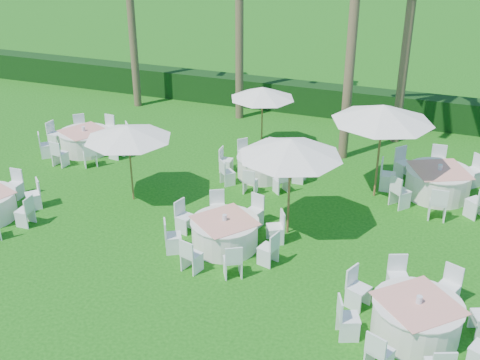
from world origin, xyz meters
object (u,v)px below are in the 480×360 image
object	(u,v)px
banquet_table_b	(225,233)
banquet_table_d	(85,141)
umbrella_d	(383,113)
umbrella_b	(291,148)
umbrella_c	(262,93)
banquet_table_c	(416,318)
banquet_table_f	(438,182)
umbrella_a	(128,132)
banquet_table_e	(262,166)

from	to	relation	value
banquet_table_b	banquet_table_d	world-z (taller)	banquet_table_b
umbrella_d	umbrella_b	bearing A→B (deg)	-121.85
umbrella_b	umbrella_c	size ratio (longest dim) A/B	1.18
banquet_table_b	banquet_table_c	bearing A→B (deg)	-20.22
banquet_table_c	umbrella_d	size ratio (longest dim) A/B	1.07
umbrella_b	umbrella_d	world-z (taller)	umbrella_d
banquet_table_d	umbrella_b	size ratio (longest dim) A/B	1.13
banquet_table_f	banquet_table_d	bearing A→B (deg)	-176.24
banquet_table_b	banquet_table_f	xyz separation A→B (m)	(5.03, 4.98, 0.04)
banquet_table_f	umbrella_b	bearing A→B (deg)	-134.73
banquet_table_b	umbrella_c	size ratio (longest dim) A/B	1.33
banquet_table_c	umbrella_a	size ratio (longest dim) A/B	1.25
banquet_table_d	umbrella_c	distance (m)	6.56
banquet_table_b	banquet_table_e	distance (m)	4.41
umbrella_d	banquet_table_d	bearing A→B (deg)	-179.30
banquet_table_d	banquet_table_e	size ratio (longest dim) A/B	1.09
banquet_table_f	umbrella_c	world-z (taller)	umbrella_c
banquet_table_e	umbrella_d	xyz separation A→B (m)	(3.68, -0.08, 2.29)
banquet_table_d	banquet_table_e	bearing A→B (deg)	1.76
banquet_table_b	banquet_table_d	xyz separation A→B (m)	(-7.04, 4.19, -0.00)
banquet_table_c	umbrella_d	world-z (taller)	umbrella_d
banquet_table_b	banquet_table_c	size ratio (longest dim) A/B	0.97
banquet_table_e	umbrella_d	bearing A→B (deg)	-1.21
banquet_table_e	banquet_table_f	bearing A→B (deg)	6.17
banquet_table_c	umbrella_b	distance (m)	5.28
banquet_table_e	umbrella_b	size ratio (longest dim) A/B	1.04
banquet_table_d	umbrella_c	xyz separation A→B (m)	(5.88, 2.34, 1.73)
banquet_table_d	banquet_table_f	size ratio (longest dim) A/B	0.90
banquet_table_e	umbrella_d	world-z (taller)	umbrella_d
banquet_table_c	umbrella_c	xyz separation A→B (m)	(-6.21, 8.39, 1.70)
banquet_table_d	umbrella_b	world-z (taller)	umbrella_b
banquet_table_b	banquet_table_d	distance (m)	8.19
banquet_table_c	umbrella_b	world-z (taller)	umbrella_b
banquet_table_d	umbrella_b	xyz separation A→B (m)	(8.39, -2.92, 2.11)
umbrella_b	umbrella_d	distance (m)	3.59
banquet_table_e	umbrella_a	bearing A→B (deg)	-137.88
umbrella_c	umbrella_d	distance (m)	4.96
banquet_table_c	banquet_table_f	size ratio (longest dim) A/B	0.93
banquet_table_c	umbrella_c	size ratio (longest dim) A/B	1.37
banquet_table_e	umbrella_c	bearing A→B (deg)	108.70
banquet_table_d	banquet_table_e	xyz separation A→B (m)	(6.60, 0.20, -0.03)
banquet_table_f	umbrella_d	size ratio (longest dim) A/B	1.16
umbrella_d	banquet_table_e	bearing A→B (deg)	178.79
banquet_table_c	banquet_table_f	distance (m)	6.84
umbrella_a	banquet_table_e	bearing A→B (deg)	42.12
banquet_table_b	umbrella_d	bearing A→B (deg)	53.09
umbrella_a	umbrella_b	xyz separation A→B (m)	(4.95, -0.26, 0.35)
banquet_table_d	umbrella_c	bearing A→B (deg)	21.72
banquet_table_d	umbrella_a	xyz separation A→B (m)	(3.44, -2.66, 1.76)
banquet_table_c	banquet_table_e	size ratio (longest dim) A/B	1.12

